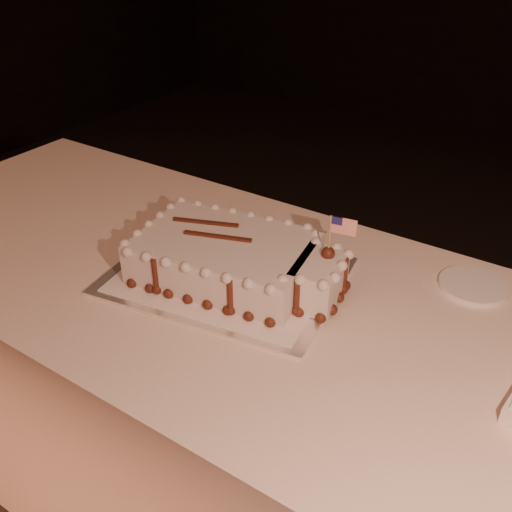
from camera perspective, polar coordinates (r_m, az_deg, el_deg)
The scene contains 5 objects.
banquet_table at distance 1.44m, azimuth 4.04°, elevation -17.41°, with size 2.40×0.80×0.75m, color #F9D7C1.
cake_board at distance 1.28m, azimuth -3.00°, elevation -2.00°, with size 0.50×0.37×0.01m, color white.
doily at distance 1.27m, azimuth -3.01°, elevation -1.82°, with size 0.45×0.34×0.00m, color white.
sheet_cake at distance 1.24m, azimuth -1.97°, elevation -0.34°, with size 0.48×0.32×0.19m.
side_plate at distance 1.33m, azimuth 20.90°, elevation -2.77°, with size 0.15×0.15×0.01m, color white.
Camera 1 is at (0.43, -0.23, 1.47)m, focal length 40.00 mm.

